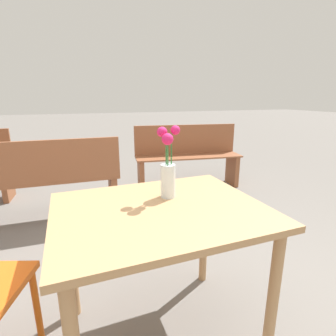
{
  "coord_description": "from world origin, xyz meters",
  "views": [
    {
      "loc": [
        -0.35,
        -1.05,
        1.22
      ],
      "look_at": [
        0.08,
        0.11,
        0.88
      ],
      "focal_mm": 28.0,
      "sensor_mm": 36.0,
      "label": 1
    }
  ],
  "objects": [
    {
      "name": "bench_far",
      "position": [
        1.13,
        2.17,
        0.45
      ],
      "size": [
        1.47,
        0.56,
        0.85
      ],
      "color": "brown",
      "rests_on": "ground_plane"
    },
    {
      "name": "flower_vase",
      "position": [
        0.08,
        0.11,
        0.86
      ],
      "size": [
        0.11,
        0.11,
        0.36
      ],
      "color": "silver",
      "rests_on": "table_front"
    },
    {
      "name": "ground_plane",
      "position": [
        0.0,
        0.0,
        0.0
      ],
      "size": [
        40.0,
        40.0,
        0.0
      ],
      "primitive_type": "plane",
      "color": "slate"
    },
    {
      "name": "bench_near",
      "position": [
        -0.83,
        1.59,
        0.47
      ],
      "size": [
        1.82,
        0.41,
        0.85
      ],
      "color": "brown",
      "rests_on": "ground_plane"
    },
    {
      "name": "table_front",
      "position": [
        0.0,
        0.0,
        0.63
      ],
      "size": [
        0.96,
        0.76,
        0.73
      ],
      "color": "tan",
      "rests_on": "ground_plane"
    }
  ]
}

